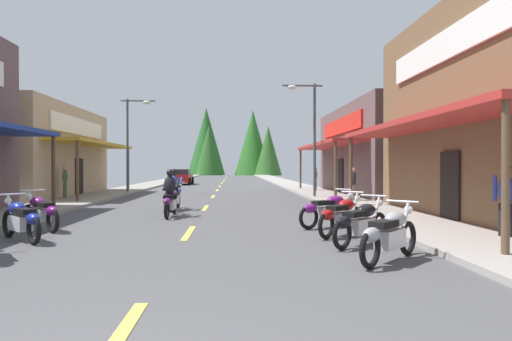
{
  "coord_description": "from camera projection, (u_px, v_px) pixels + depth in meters",
  "views": [
    {
      "loc": [
        1.1,
        -2.22,
        1.66
      ],
      "look_at": [
        2.74,
        29.74,
        1.36
      ],
      "focal_mm": 31.35,
      "sensor_mm": 36.0,
      "label": 1
    }
  ],
  "objects": [
    {
      "name": "streetlamp_right",
      "position": [
        308.0,
        123.0,
        22.96
      ],
      "size": [
        2.07,
        0.3,
        5.91
      ],
      "color": "#474C51",
      "rests_on": "ground"
    },
    {
      "name": "pedestrian_strolling",
      "position": [
        506.0,
        197.0,
        9.79
      ],
      "size": [
        0.43,
        0.46,
        1.69
      ],
      "rotation": [
        0.0,
        0.0,
        3.82
      ],
      "color": "black",
      "rests_on": "ground"
    },
    {
      "name": "sidewalk_left",
      "position": [
        141.0,
        187.0,
        35.11
      ],
      "size": [
        2.57,
        96.57,
        0.12
      ],
      "primitive_type": "cube",
      "color": "gray",
      "rests_on": "ground"
    },
    {
      "name": "rider_cruising_lead",
      "position": [
        170.0,
        197.0,
        14.69
      ],
      "size": [
        0.6,
        2.14,
        1.57
      ],
      "rotation": [
        0.0,
        0.0,
        1.55
      ],
      "color": "black",
      "rests_on": "ground"
    },
    {
      "name": "storefront_left_far",
      "position": [
        2.0,
        152.0,
        24.5
      ],
      "size": [
        10.1,
        11.2,
        4.93
      ],
      "color": "tan",
      "rests_on": "ground"
    },
    {
      "name": "motorcycle_parked_right_2",
      "position": [
        342.0,
        215.0,
        10.7
      ],
      "size": [
        1.52,
        1.64,
        1.04
      ],
      "rotation": [
        0.0,
        0.0,
        0.83
      ],
      "color": "black",
      "rests_on": "ground"
    },
    {
      "name": "motorcycle_parked_right_0",
      "position": [
        390.0,
        234.0,
        7.74
      ],
      "size": [
        1.56,
        1.6,
        1.04
      ],
      "rotation": [
        0.0,
        0.0,
        0.8
      ],
      "color": "black",
      "rests_on": "ground"
    },
    {
      "name": "sidewalk_right",
      "position": [
        297.0,
        186.0,
        35.74
      ],
      "size": [
        2.57,
        96.57,
        0.12
      ],
      "primitive_type": "cube",
      "color": "#9E9991",
      "rests_on": "ground"
    },
    {
      "name": "ground",
      "position": [
        219.0,
        188.0,
        35.42
      ],
      "size": [
        9.78,
        96.57,
        0.1
      ],
      "primitive_type": "cube",
      "color": "#4C4C4F"
    },
    {
      "name": "pedestrian_waiting",
      "position": [
        315.0,
        178.0,
        28.95
      ],
      "size": [
        0.42,
        0.48,
        1.59
      ],
      "rotation": [
        0.0,
        0.0,
        2.53
      ],
      "color": "#726659",
      "rests_on": "ground"
    },
    {
      "name": "parked_car_curbside",
      "position": [
        181.0,
        177.0,
        40.84
      ],
      "size": [
        2.06,
        4.3,
        1.4
      ],
      "rotation": [
        0.0,
        0.0,
        1.57
      ],
      "color": "#B21919",
      "rests_on": "ground"
    },
    {
      "name": "pedestrian_browsing",
      "position": [
        353.0,
        183.0,
        20.14
      ],
      "size": [
        0.28,
        0.57,
        1.6
      ],
      "rotation": [
        0.0,
        0.0,
        0.07
      ],
      "color": "#726659",
      "rests_on": "ground"
    },
    {
      "name": "treeline_backdrop",
      "position": [
        228.0,
        145.0,
        85.96
      ],
      "size": [
        17.99,
        11.89,
        13.17
      ],
      "color": "#255823",
      "rests_on": "ground"
    },
    {
      "name": "motorcycle_parked_right_1",
      "position": [
        361.0,
        222.0,
        9.36
      ],
      "size": [
        1.61,
        1.55,
        1.04
      ],
      "rotation": [
        0.0,
        0.0,
        0.76
      ],
      "color": "black",
      "rests_on": "ground"
    },
    {
      "name": "motorcycle_parked_left_3",
      "position": [
        41.0,
        212.0,
        11.55
      ],
      "size": [
        1.57,
        1.6,
        1.04
      ],
      "rotation": [
        0.0,
        0.0,
        2.34
      ],
      "color": "black",
      "rests_on": "ground"
    },
    {
      "name": "motorcycle_parked_right_3",
      "position": [
        329.0,
        209.0,
        12.11
      ],
      "size": [
        1.9,
        1.17,
        1.04
      ],
      "rotation": [
        0.0,
        0.0,
        0.53
      ],
      "color": "black",
      "rests_on": "ground"
    },
    {
      "name": "storefront_right_far",
      "position": [
        410.0,
        151.0,
        26.47
      ],
      "size": [
        10.14,
        12.5,
        5.16
      ],
      "color": "brown",
      "rests_on": "ground"
    },
    {
      "name": "streetlamp_left",
      "position": [
        133.0,
        131.0,
        27.02
      ],
      "size": [
        2.07,
        0.3,
        5.73
      ],
      "color": "#474C51",
      "rests_on": "ground"
    },
    {
      "name": "centerline_dashes",
      "position": [
        221.0,
        185.0,
        39.41
      ],
      "size": [
        0.16,
        71.64,
        0.01
      ],
      "color": "#E0C64C",
      "rests_on": "ground"
    },
    {
      "name": "rider_cruising_trailing",
      "position": [
        174.0,
        193.0,
        16.93
      ],
      "size": [
        0.6,
        2.14,
        1.57
      ],
      "rotation": [
        0.0,
        0.0,
        1.52
      ],
      "color": "black",
      "rests_on": "ground"
    },
    {
      "name": "motorcycle_parked_left_2",
      "position": [
        21.0,
        219.0,
        9.88
      ],
      "size": [
        1.56,
        1.61,
        1.04
      ],
      "rotation": [
        0.0,
        0.0,
        2.34
      ],
      "color": "black",
      "rests_on": "ground"
    },
    {
      "name": "pedestrian_by_shop",
      "position": [
        65.0,
        181.0,
        21.62
      ],
      "size": [
        0.3,
        0.57,
        1.68
      ],
      "rotation": [
        0.0,
        0.0,
        0.12
      ],
      "color": "#3F593F",
      "rests_on": "ground"
    }
  ]
}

